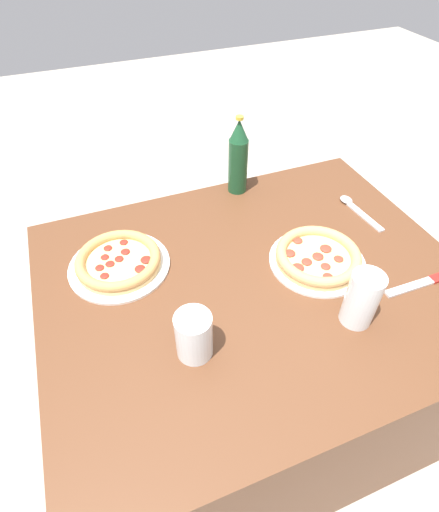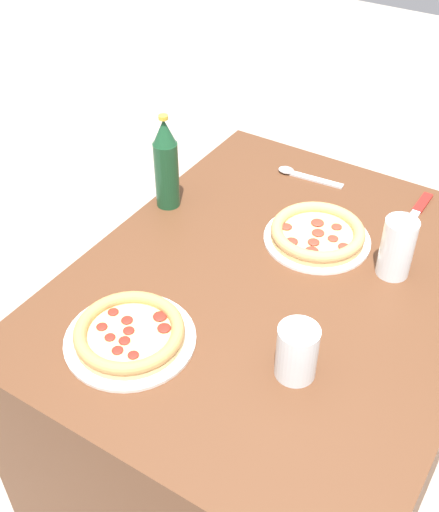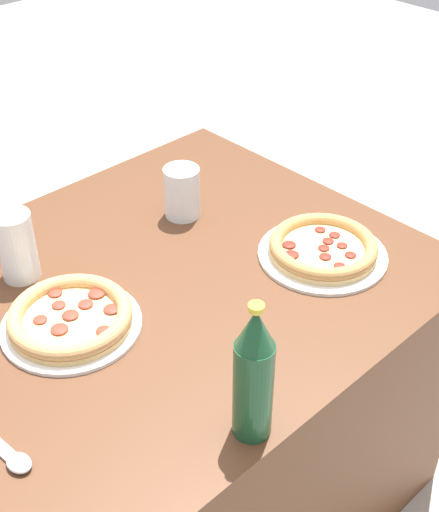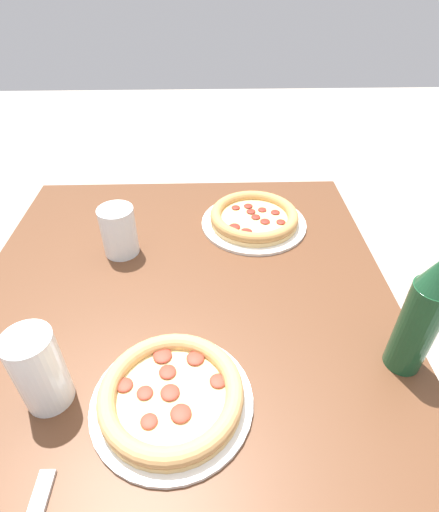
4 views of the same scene
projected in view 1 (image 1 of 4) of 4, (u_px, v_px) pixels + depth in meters
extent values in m
plane|color=#A89E8E|center=(244.00, 401.00, 1.55)|extent=(8.00, 8.00, 0.00)
cube|color=#56331E|center=(249.00, 351.00, 1.31)|extent=(1.12, 0.89, 0.71)
cylinder|color=silver|center=(120.00, 266.00, 1.09)|extent=(0.27, 0.27, 0.01)
cylinder|color=#DBB775|center=(119.00, 263.00, 1.08)|extent=(0.23, 0.23, 0.01)
cylinder|color=#EACC7F|center=(118.00, 261.00, 1.08)|extent=(0.20, 0.20, 0.00)
torus|color=tan|center=(118.00, 259.00, 1.07)|extent=(0.23, 0.23, 0.03)
ellipsoid|color=maroon|center=(110.00, 264.00, 1.06)|extent=(0.02, 0.02, 0.01)
ellipsoid|color=maroon|center=(146.00, 260.00, 1.08)|extent=(0.03, 0.03, 0.01)
ellipsoid|color=maroon|center=(124.00, 242.00, 1.13)|extent=(0.02, 0.02, 0.01)
ellipsoid|color=maroon|center=(119.00, 259.00, 1.08)|extent=(0.02, 0.02, 0.01)
ellipsoid|color=maroon|center=(140.00, 269.00, 1.05)|extent=(0.03, 0.03, 0.01)
ellipsoid|color=maroon|center=(125.00, 252.00, 1.10)|extent=(0.03, 0.03, 0.01)
ellipsoid|color=maroon|center=(105.00, 257.00, 1.08)|extent=(0.02, 0.02, 0.01)
ellipsoid|color=maroon|center=(104.00, 276.00, 1.03)|extent=(0.02, 0.02, 0.01)
ellipsoid|color=maroon|center=(100.00, 268.00, 1.05)|extent=(0.02, 0.02, 0.01)
ellipsoid|color=maroon|center=(108.00, 248.00, 1.11)|extent=(0.02, 0.02, 0.01)
cylinder|color=white|center=(317.00, 261.00, 1.10)|extent=(0.26, 0.26, 0.01)
cylinder|color=tan|center=(317.00, 259.00, 1.10)|extent=(0.23, 0.23, 0.01)
cylinder|color=#EACC7F|center=(318.00, 257.00, 1.09)|extent=(0.20, 0.20, 0.00)
torus|color=tan|center=(318.00, 255.00, 1.08)|extent=(0.23, 0.23, 0.03)
ellipsoid|color=#A83323|center=(318.00, 256.00, 1.08)|extent=(0.03, 0.03, 0.01)
ellipsoid|color=#A83323|center=(339.00, 259.00, 1.08)|extent=(0.03, 0.03, 0.01)
ellipsoid|color=#A83323|center=(298.00, 267.00, 1.05)|extent=(0.03, 0.03, 0.01)
ellipsoid|color=#A83323|center=(298.00, 240.00, 1.13)|extent=(0.03, 0.03, 0.01)
ellipsoid|color=#A83323|center=(326.00, 248.00, 1.11)|extent=(0.03, 0.03, 0.01)
ellipsoid|color=#A83323|center=(328.00, 277.00, 1.03)|extent=(0.03, 0.03, 0.01)
ellipsoid|color=#A83323|center=(307.00, 262.00, 1.07)|extent=(0.03, 0.03, 0.01)
ellipsoid|color=#A83323|center=(290.00, 253.00, 1.09)|extent=(0.03, 0.03, 0.01)
ellipsoid|color=#A83323|center=(326.00, 266.00, 1.06)|extent=(0.03, 0.03, 0.01)
cylinder|color=white|center=(194.00, 335.00, 0.86)|extent=(0.08, 0.08, 0.12)
cylinder|color=#F4A323|center=(194.00, 343.00, 0.88)|extent=(0.07, 0.07, 0.05)
cylinder|color=white|center=(362.00, 299.00, 0.92)|extent=(0.08, 0.08, 0.15)
cylinder|color=black|center=(360.00, 304.00, 0.93)|extent=(0.06, 0.06, 0.11)
cylinder|color=#194728|center=(238.00, 166.00, 1.29)|extent=(0.06, 0.06, 0.18)
cone|color=#194728|center=(239.00, 130.00, 1.21)|extent=(0.06, 0.06, 0.07)
cylinder|color=gold|center=(240.00, 118.00, 1.18)|extent=(0.02, 0.02, 0.01)
cube|color=silver|center=(409.00, 287.00, 1.03)|extent=(0.14, 0.02, 0.01)
cube|color=silver|center=(365.00, 217.00, 1.25)|extent=(0.03, 0.16, 0.01)
ellipsoid|color=silver|center=(346.00, 200.00, 1.30)|extent=(0.04, 0.05, 0.02)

